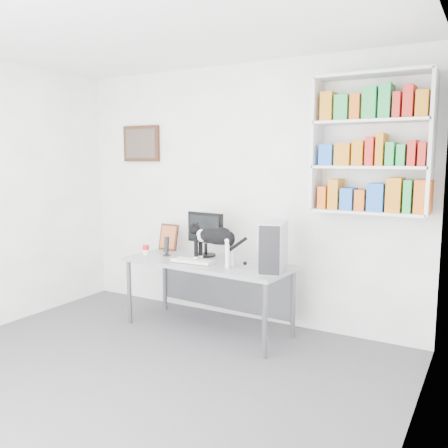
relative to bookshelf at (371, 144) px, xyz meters
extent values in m
cube|color=#4D4D52|center=(-1.40, -1.85, -1.85)|extent=(4.00, 4.00, 0.01)
cube|color=white|center=(-1.40, -1.85, 0.85)|extent=(4.00, 4.00, 0.01)
cube|color=white|center=(-1.40, 0.15, -0.50)|extent=(4.00, 0.01, 2.70)
cube|color=white|center=(0.60, -1.85, -0.50)|extent=(0.01, 4.00, 2.70)
cube|color=silver|center=(0.00, 0.00, 0.00)|extent=(1.03, 0.28, 1.24)
cube|color=#472B16|center=(-2.70, 0.12, 0.05)|extent=(0.52, 0.04, 0.42)
cube|color=gray|center=(-1.45, -0.41, -1.49)|extent=(1.74, 0.77, 0.71)
cube|color=black|center=(-1.61, -0.19, -0.90)|extent=(0.46, 0.26, 0.47)
cube|color=beige|center=(-1.55, -0.52, -1.12)|extent=(0.43, 0.19, 0.03)
cube|color=#BAB9BF|center=(-0.74, -0.41, -0.92)|extent=(0.30, 0.48, 0.45)
cylinder|color=black|center=(-1.97, -0.39, -1.03)|extent=(0.11, 0.11, 0.21)
cube|color=#472B16|center=(-2.15, -0.11, -0.99)|extent=(0.25, 0.11, 0.30)
cylinder|color=red|center=(-2.20, -0.44, -1.09)|extent=(0.08, 0.08, 0.10)
camera|label=1|loc=(0.99, -4.32, -0.12)|focal=38.00mm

